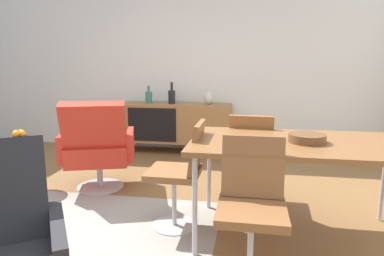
{
  "coord_description": "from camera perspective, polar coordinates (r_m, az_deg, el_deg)",
  "views": [
    {
      "loc": [
        1.06,
        -2.45,
        1.29
      ],
      "look_at": [
        0.58,
        0.28,
        0.76
      ],
      "focal_mm": 31.57,
      "sensor_mm": 36.0,
      "label": 1
    }
  ],
  "objects": [
    {
      "name": "area_rug",
      "position": [
        2.82,
        -20.32,
        -17.03
      ],
      "size": [
        2.2,
        1.7,
        0.01
      ],
      "primitive_type": "cube",
      "color": "gray",
      "rests_on": "ground_plane"
    },
    {
      "name": "sideboard",
      "position": [
        4.94,
        -2.75,
        0.9
      ],
      "size": [
        1.6,
        0.45,
        0.72
      ],
      "color": "olive",
      "rests_on": "ground_plane"
    },
    {
      "name": "dining_chair_near_window",
      "position": [
        2.65,
        -1.77,
        -7.2
      ],
      "size": [
        0.42,
        0.4,
        0.86
      ],
      "color": "brown",
      "rests_on": "ground_plane"
    },
    {
      "name": "vase_sculptural_dark",
      "position": [
        5.0,
        -7.31,
        5.23
      ],
      "size": [
        0.1,
        0.1,
        0.25
      ],
      "color": "#337266",
      "rests_on": "sideboard"
    },
    {
      "name": "dining_table",
      "position": [
        2.57,
        18.06,
        -3.05
      ],
      "size": [
        1.6,
        0.9,
        0.74
      ],
      "color": "brown",
      "rests_on": "ground_plane"
    },
    {
      "name": "ground_plane",
      "position": [
        2.96,
        -12.54,
        -15.25
      ],
      "size": [
        8.32,
        8.32,
        0.0
      ],
      "primitive_type": "plane",
      "color": "brown"
    },
    {
      "name": "fruit_bowl",
      "position": [
        3.86,
        -27.15,
        -1.23
      ],
      "size": [
        0.2,
        0.2,
        0.11
      ],
      "color": "#262628",
      "rests_on": "side_table_round"
    },
    {
      "name": "vase_cobalt",
      "position": [
        4.9,
        -3.44,
        5.37
      ],
      "size": [
        0.1,
        0.1,
        0.31
      ],
      "color": "black",
      "rests_on": "sideboard"
    },
    {
      "name": "vase_ceramic_small",
      "position": [
        4.81,
        2.79,
        5.06
      ],
      "size": [
        0.13,
        0.13,
        0.18
      ],
      "color": "beige",
      "rests_on": "sideboard"
    },
    {
      "name": "wooden_bowl_on_table",
      "position": [
        2.53,
        18.85,
        -1.63
      ],
      "size": [
        0.26,
        0.26,
        0.06
      ],
      "primitive_type": "cylinder",
      "color": "brown",
      "rests_on": "dining_table"
    },
    {
      "name": "dining_chair_back_left",
      "position": [
        3.14,
        9.98,
        -4.5
      ],
      "size": [
        0.42,
        0.45,
        0.86
      ],
      "color": "brown",
      "rests_on": "ground_plane"
    },
    {
      "name": "lounge_chair_red",
      "position": [
        3.57,
        -15.69,
        -2.92
      ],
      "size": [
        0.84,
        0.81,
        0.95
      ],
      "color": "red",
      "rests_on": "ground_plane"
    },
    {
      "name": "wall_back",
      "position": [
        5.16,
        -1.98,
        12.04
      ],
      "size": [
        6.8,
        0.12,
        2.8
      ],
      "primitive_type": "cube",
      "color": "silver",
      "rests_on": "ground_plane"
    },
    {
      "name": "dining_chair_front_left",
      "position": [
        2.08,
        10.05,
        -12.59
      ],
      "size": [
        0.4,
        0.43,
        0.86
      ],
      "color": "brown",
      "rests_on": "ground_plane"
    },
    {
      "name": "side_table_round",
      "position": [
        3.91,
        -26.84,
        -4.7
      ],
      "size": [
        0.44,
        0.44,
        0.52
      ],
      "color": "white",
      "rests_on": "ground_plane"
    }
  ]
}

